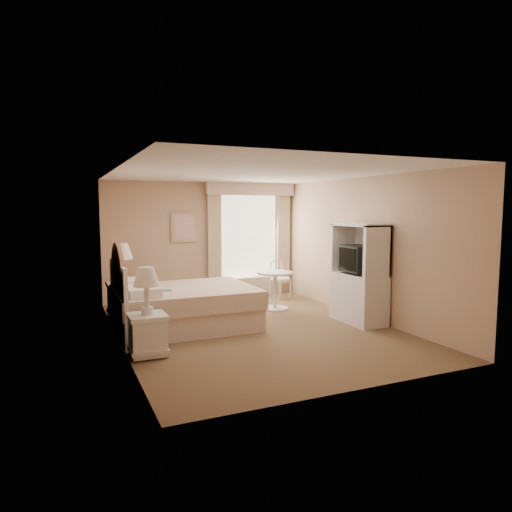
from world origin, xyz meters
name	(u,v)px	position (x,y,z in m)	size (l,w,h in m)	color
room	(254,252)	(0.00, 0.00, 1.25)	(4.21, 5.51, 2.51)	brown
window	(250,236)	(1.05, 2.65, 1.34)	(2.05, 0.22, 2.51)	white
framed_art	(183,227)	(-0.45, 2.71, 1.55)	(0.52, 0.04, 0.62)	tan
bed	(178,306)	(-1.11, 0.55, 0.37)	(2.22, 1.74, 1.54)	tan
nightstand_near	(147,323)	(-1.84, -0.69, 0.44)	(0.48, 0.48, 1.17)	silver
nightstand_far	(123,290)	(-1.84, 1.68, 0.50)	(0.54, 0.54, 1.31)	silver
round_table	(275,284)	(0.94, 1.18, 0.49)	(0.69, 0.69, 0.73)	silver
cafe_chair	(279,275)	(1.53, 2.18, 0.49)	(0.48, 0.48, 0.84)	silver
armoire	(359,281)	(1.81, -0.31, 0.71)	(0.51, 1.02, 1.70)	silver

